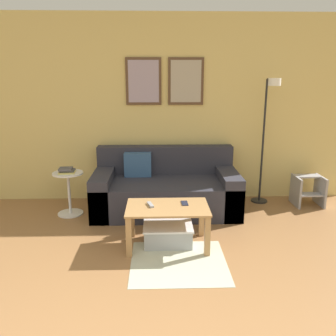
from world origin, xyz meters
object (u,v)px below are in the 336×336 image
side_table (69,189)px  cell_phone (185,203)px  couch (165,189)px  coffee_table (168,215)px  step_stool (308,190)px  floor_lamp (267,128)px  remote_control (150,205)px  storage_bin (168,234)px  book_stack (67,170)px

side_table → cell_phone: (1.41, -0.84, 0.10)m
couch → side_table: 1.24m
couch → side_table: size_ratio=3.34×
coffee_table → step_stool: size_ratio=2.09×
floor_lamp → side_table: (-2.58, -0.25, -0.73)m
remote_control → cell_phone: size_ratio=1.07×
cell_phone → floor_lamp: bearing=40.4°
floor_lamp → couch: bearing=-174.9°
storage_bin → side_table: bearing=144.9°
floor_lamp → book_stack: (-2.59, -0.26, -0.48)m
coffee_table → couch: bearing=89.8°
cell_phone → side_table: bearing=146.8°
side_table → cell_phone: side_table is taller
book_stack → cell_phone: book_stack is taller
coffee_table → book_stack: size_ratio=4.00×
remote_control → book_stack: bearing=124.8°
couch → coffee_table: bearing=-90.2°
coffee_table → side_table: size_ratio=1.52×
storage_bin → remote_control: size_ratio=3.46×
remote_control → cell_phone: remote_control is taller
book_stack → storage_bin: bearing=-34.7°
couch → remote_control: (-0.18, -1.02, 0.17)m
couch → coffee_table: 1.05m
couch → cell_phone: couch is taller
floor_lamp → cell_phone: bearing=-137.0°
book_stack → cell_phone: 1.65m
coffee_table → book_stack: (-1.24, 0.91, 0.24)m
remote_control → side_table: bearing=124.3°
cell_phone → book_stack: bearing=147.2°
coffee_table → floor_lamp: floor_lamp is taller
couch → storage_bin: 1.02m
remote_control → cell_phone: (0.36, 0.05, -0.01)m
couch → step_stool: 1.97m
remote_control → couch: bearing=64.3°
couch → coffee_table: size_ratio=2.19×
couch → floor_lamp: size_ratio=1.09×
storage_bin → coffee_table: bearing=-96.5°
cell_phone → coffee_table: bearing=-158.7°
floor_lamp → remote_control: 2.00m
floor_lamp → remote_control: bearing=-143.3°
side_table → book_stack: 0.25m
step_stool → coffee_table: bearing=-149.6°
coffee_table → cell_phone: size_ratio=6.06×
side_table → book_stack: book_stack is taller
coffee_table → step_stool: coffee_table is taller
coffee_table → step_stool: 2.29m
couch → side_table: (-1.24, -0.13, 0.06)m
storage_bin → book_stack: size_ratio=2.45×
storage_bin → side_table: size_ratio=0.93×
coffee_table → side_table: side_table is taller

